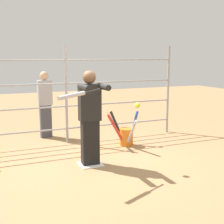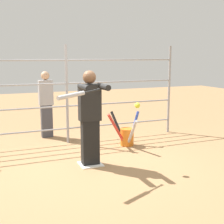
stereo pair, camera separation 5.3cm
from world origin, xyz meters
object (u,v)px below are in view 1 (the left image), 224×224
at_px(softball_in_flight, 137,105).
at_px(batter, 90,115).
at_px(bystander_behind_fence, 45,103).
at_px(baseball_bat_swinging, 75,95).
at_px(bat_bucket, 126,135).

bearing_deg(softball_in_flight, batter, -35.03).
bearing_deg(bystander_behind_fence, batter, 98.33).
relative_size(batter, bystander_behind_fence, 1.07).
height_order(batter, baseball_bat_swinging, batter).
height_order(baseball_bat_swinging, bat_bucket, baseball_bat_swinging).
bearing_deg(batter, baseball_bat_swinging, 55.53).
bearing_deg(batter, softball_in_flight, 144.97).
relative_size(batter, baseball_bat_swinging, 2.15).
bearing_deg(bat_bucket, baseball_bat_swinging, 44.30).
height_order(baseball_bat_swinging, bystander_behind_fence, bystander_behind_fence).
xyz_separation_m(softball_in_flight, bystander_behind_fence, (1.03, -2.81, -0.30)).
height_order(softball_in_flight, bat_bucket, softball_in_flight).
distance_m(baseball_bat_swinging, softball_in_flight, 1.20).
bearing_deg(bat_bucket, bystander_behind_fence, -44.04).
xyz_separation_m(baseball_bat_swinging, bystander_behind_fence, (-0.12, -3.00, -0.56)).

